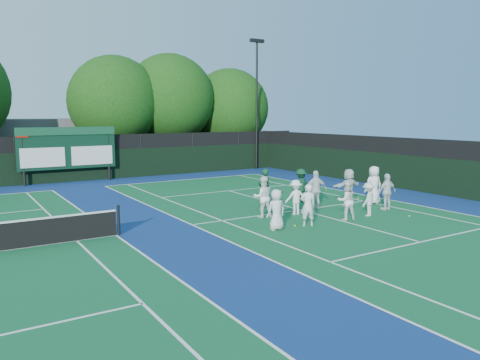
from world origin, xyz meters
TOP-DOWN VIEW (x-y plane):
  - ground at (0.00, 0.00)m, footprint 120.00×120.00m
  - court_apron at (-6.00, 1.00)m, footprint 34.00×32.00m
  - near_court at (0.00, 1.00)m, footprint 11.05×23.85m
  - back_fence at (-6.00, 16.00)m, footprint 34.00×0.08m
  - divider_fence_right at (9.00, 1.00)m, footprint 0.08×32.00m
  - scoreboard at (-7.01, 15.59)m, footprint 6.00×0.21m
  - clubhouse at (-2.00, 24.00)m, footprint 18.00×6.00m
  - light_pole_right at (7.50, 15.70)m, footprint 1.20×0.30m
  - tree_c at (-2.54, 19.58)m, footprint 6.74×6.74m
  - tree_d at (1.90, 19.58)m, footprint 7.04×7.04m
  - tree_e at (7.41, 19.58)m, footprint 6.68×6.68m
  - tennis_ball_0 at (-2.21, -1.35)m, footprint 0.07×0.07m
  - tennis_ball_1 at (2.15, 3.55)m, footprint 0.07×0.07m
  - tennis_ball_2 at (3.05, -2.54)m, footprint 0.07×0.07m
  - tennis_ball_4 at (-0.66, 2.48)m, footprint 0.07×0.07m
  - tennis_ball_5 at (4.35, 1.66)m, footprint 0.07×0.07m
  - player_front_0 at (-3.13, -1.38)m, footprint 0.76×0.50m
  - player_front_1 at (-1.73, -1.54)m, footprint 0.72×0.61m
  - player_front_2 at (0.33, -1.54)m, footprint 0.95×0.85m
  - player_front_3 at (1.65, -1.49)m, footprint 1.07×0.85m
  - player_front_4 at (3.37, -1.02)m, footprint 1.01×0.49m
  - player_back_0 at (-2.31, 0.69)m, footprint 1.02×0.91m
  - player_back_1 at (-0.78, 0.40)m, footprint 1.09×0.78m
  - player_back_2 at (0.82, 0.92)m, footprint 1.13×0.78m
  - player_back_3 at (2.67, 0.70)m, footprint 1.65×0.55m
  - player_back_4 at (3.94, 0.28)m, footprint 1.00×0.75m
  - coach_left at (-1.21, 2.15)m, footprint 0.70×0.47m
  - coach_right at (1.23, 2.50)m, footprint 1.18×0.82m

SIDE VIEW (x-z plane):
  - ground at x=0.00m, z-range 0.00..0.00m
  - court_apron at x=-6.00m, z-range 0.00..0.01m
  - near_court at x=0.00m, z-range 0.01..0.01m
  - tennis_ball_0 at x=-2.21m, z-range 0.00..0.07m
  - tennis_ball_1 at x=2.15m, z-range 0.00..0.07m
  - tennis_ball_2 at x=3.05m, z-range 0.00..0.07m
  - tennis_ball_4 at x=-0.66m, z-range 0.00..0.07m
  - tennis_ball_5 at x=4.35m, z-range 0.00..0.07m
  - player_front_3 at x=1.65m, z-range 0.00..1.45m
  - player_back_1 at x=-0.78m, z-range 0.00..1.52m
  - player_front_0 at x=-3.13m, z-range 0.00..1.55m
  - player_front_2 at x=0.33m, z-range 0.00..1.63m
  - player_front_1 at x=-1.73m, z-range 0.00..1.66m
  - player_front_4 at x=3.37m, z-range 0.00..1.67m
  - coach_right at x=1.23m, z-range 0.00..1.67m
  - player_back_0 at x=-2.31m, z-range 0.00..1.75m
  - player_back_3 at x=2.67m, z-range 0.00..1.77m
  - player_back_2 at x=0.82m, z-range 0.00..1.78m
  - player_back_4 at x=3.94m, z-range 0.00..1.86m
  - coach_left at x=-1.21m, z-range 0.00..1.87m
  - back_fence at x=-6.00m, z-range -0.14..2.86m
  - divider_fence_right at x=9.00m, z-range -0.14..2.86m
  - clubhouse at x=-2.00m, z-range 0.00..4.00m
  - scoreboard at x=-7.01m, z-range 0.42..3.97m
  - tree_e at x=7.41m, z-range 0.59..8.81m
  - tree_c at x=-2.54m, z-range 0.78..9.45m
  - tree_d at x=1.90m, z-range 0.84..9.92m
  - light_pole_right at x=7.50m, z-range 1.24..11.36m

